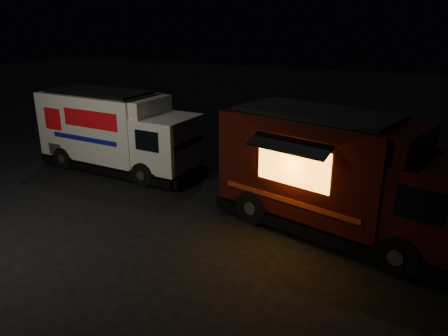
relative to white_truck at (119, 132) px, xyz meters
The scene contains 3 objects.
ground 4.57m from the white_truck, 49.34° to the right, with size 80.00×80.00×0.00m, color black.
white_truck is the anchor object (origin of this frame).
red_truck 8.89m from the white_truck, 11.19° to the right, with size 7.06×2.60×3.29m, color black, non-canonical shape.
Camera 1 is at (7.53, -9.75, 5.68)m, focal length 35.00 mm.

